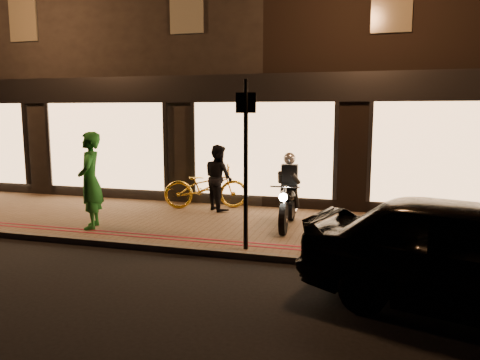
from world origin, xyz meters
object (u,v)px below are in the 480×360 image
bicycle_gold (206,187)px  sign_post (246,156)px  person_green (90,180)px  motorcycle (288,198)px  parked_car (478,256)px

bicycle_gold → sign_post: bearing=-170.3°
person_green → motorcycle: bearing=83.3°
person_green → parked_car: size_ratio=0.46×
motorcycle → bicycle_gold: (-2.35, 1.34, -0.06)m
bicycle_gold → person_green: bearing=126.5°
motorcycle → person_green: size_ratio=0.95×
sign_post → person_green: (-3.55, 0.59, -0.66)m
sign_post → person_green: 3.65m
motorcycle → sign_post: 2.17m
person_green → parked_car: person_green is taller
bicycle_gold → person_green: size_ratio=1.04×
motorcycle → parked_car: bearing=-50.9°
motorcycle → person_green: bearing=-165.3°
sign_post → motorcycle: bearing=76.6°
motorcycle → bicycle_gold: size_ratio=0.92×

